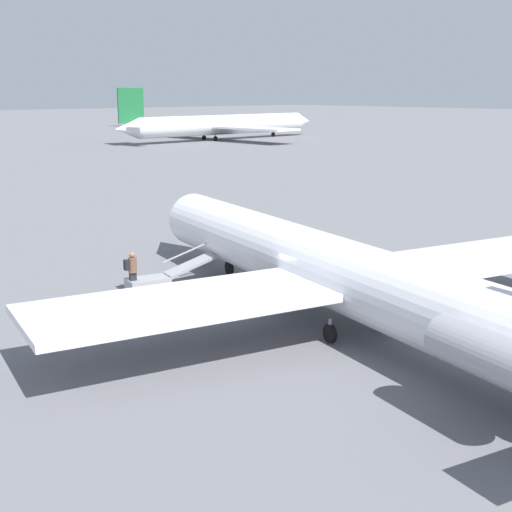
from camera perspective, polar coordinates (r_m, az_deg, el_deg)
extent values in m
plane|color=slate|center=(27.25, 5.13, -5.00)|extent=(600.00, 600.00, 0.00)
cylinder|color=silver|center=(26.69, 5.21, -0.88)|extent=(23.46, 7.84, 2.60)
cone|color=silver|center=(38.08, -5.95, 3.31)|extent=(3.37, 3.13, 2.55)
cube|color=silver|center=(22.87, -6.20, -3.80)|extent=(6.29, 10.55, 0.26)
cube|color=silver|center=(29.78, 16.48, -0.29)|extent=(6.29, 10.55, 0.26)
cylinder|color=gray|center=(18.30, 17.95, -7.46)|extent=(3.31, 1.85, 1.17)
cylinder|color=black|center=(33.50, -2.16, -0.94)|extent=(0.66, 0.30, 0.64)
cylinder|color=gray|center=(33.40, -2.17, -0.24)|extent=(0.12, 0.12, 0.20)
cylinder|color=black|center=(24.68, 5.93, -6.18)|extent=(0.66, 0.30, 0.64)
cylinder|color=gray|center=(24.55, 5.95, -5.24)|extent=(0.12, 0.12, 0.20)
cylinder|color=black|center=(26.03, 10.19, -5.29)|extent=(0.66, 0.30, 0.64)
cylinder|color=gray|center=(25.90, 10.23, -4.40)|extent=(0.12, 0.12, 0.20)
cylinder|color=white|center=(127.65, -2.46, 10.46)|extent=(4.71, 36.97, 3.38)
cone|color=white|center=(141.93, 3.79, 10.71)|extent=(3.45, 3.84, 3.32)
cone|color=white|center=(115.00, -10.28, 9.98)|extent=(3.47, 4.52, 3.32)
cube|color=#1E6B38|center=(115.37, -9.99, 11.77)|extent=(0.44, 4.74, 5.42)
cube|color=white|center=(115.22, -10.12, 10.16)|extent=(9.54, 2.37, 0.17)
cube|color=white|center=(133.71, -5.79, 10.42)|extent=(15.67, 5.97, 0.34)
cube|color=white|center=(119.50, -0.07, 10.17)|extent=(15.67, 5.97, 0.34)
cylinder|color=black|center=(136.01, 1.38, 9.70)|extent=(0.24, 0.84, 0.84)
cylinder|color=#4C4C51|center=(135.98, 1.38, 9.93)|extent=(0.15, 0.15, 0.26)
cylinder|color=black|center=(126.52, -4.18, 9.42)|extent=(0.24, 0.84, 0.84)
cylinder|color=#4C4C51|center=(126.49, -4.18, 9.66)|extent=(0.15, 0.15, 0.26)
cylinder|color=black|center=(124.21, -3.26, 9.36)|extent=(0.24, 0.84, 0.84)
cylinder|color=#4C4C51|center=(124.17, -3.27, 9.61)|extent=(0.15, 0.15, 0.26)
cube|color=#99999E|center=(31.36, -8.63, -2.20)|extent=(1.48, 2.00, 0.50)
cube|color=#99999E|center=(31.93, -5.30, -0.74)|extent=(1.38, 2.38, 0.79)
cube|color=#99999E|center=(32.22, -5.64, 0.29)|extent=(0.56, 2.17, 0.73)
cube|color=#23232D|center=(31.05, -9.80, -2.06)|extent=(0.26, 0.32, 0.85)
cylinder|color=brown|center=(30.86, -9.86, -0.72)|extent=(0.36, 0.36, 0.65)
sphere|color=#936B4C|center=(30.76, -9.89, 0.09)|extent=(0.24, 0.24, 0.24)
cube|color=black|center=(30.77, -10.33, -0.72)|extent=(0.31, 0.24, 0.44)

